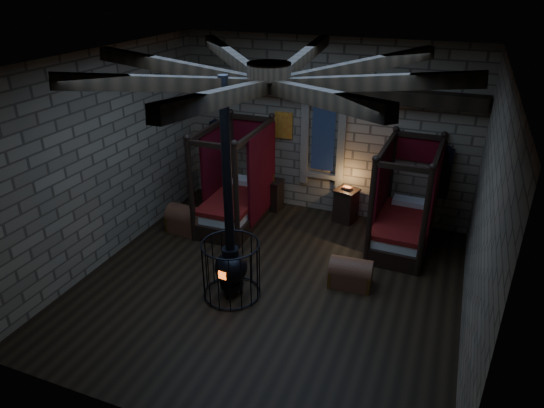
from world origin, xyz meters
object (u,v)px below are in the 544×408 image
(bed_left, at_px, (237,199))
(trunk_left, at_px, (187,220))
(trunk_right, at_px, (351,273))
(bed_right, at_px, (403,221))
(stove, at_px, (231,265))

(bed_left, bearing_deg, trunk_left, -134.62)
(trunk_left, relative_size, trunk_right, 1.12)
(bed_left, bearing_deg, bed_right, 3.86)
(trunk_right, bearing_deg, bed_right, 66.54)
(trunk_right, bearing_deg, trunk_left, 165.55)
(bed_right, height_order, trunk_right, bed_right)
(bed_right, relative_size, trunk_right, 2.72)
(bed_left, relative_size, trunk_left, 2.51)
(bed_left, height_order, stove, stove)
(bed_left, relative_size, bed_right, 1.04)
(bed_left, distance_m, trunk_right, 3.56)
(trunk_right, xyz_separation_m, stove, (-1.99, -1.10, 0.39))
(bed_right, distance_m, trunk_left, 4.84)
(trunk_right, height_order, stove, stove)
(bed_left, relative_size, trunk_right, 2.82)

